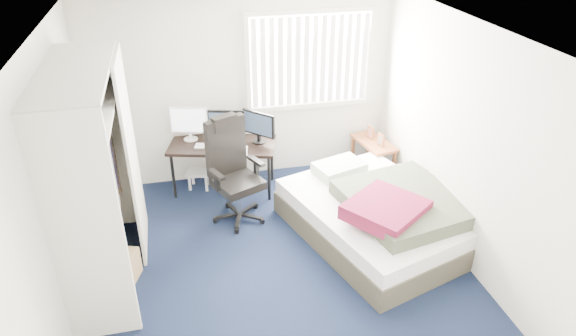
# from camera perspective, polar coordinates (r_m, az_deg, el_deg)

# --- Properties ---
(ground) EXTENTS (4.20, 4.20, 0.00)m
(ground) POSITION_cam_1_polar(r_m,az_deg,el_deg) (5.65, -1.31, -10.69)
(ground) COLOR black
(ground) RESTS_ON ground
(room_shell) EXTENTS (4.20, 4.20, 4.20)m
(room_shell) POSITION_cam_1_polar(r_m,az_deg,el_deg) (4.83, -1.50, 3.25)
(room_shell) COLOR silver
(room_shell) RESTS_ON ground
(window_assembly) EXTENTS (1.72, 0.09, 1.32)m
(window_assembly) POSITION_cam_1_polar(r_m,az_deg,el_deg) (6.85, 2.47, 11.87)
(window_assembly) COLOR white
(window_assembly) RESTS_ON ground
(closet) EXTENTS (0.64, 1.84, 2.22)m
(closet) POSITION_cam_1_polar(r_m,az_deg,el_deg) (5.13, -20.72, 0.88)
(closet) COLOR beige
(closet) RESTS_ON ground
(desk) EXTENTS (1.48, 0.97, 1.13)m
(desk) POSITION_cam_1_polar(r_m,az_deg,el_deg) (6.70, -7.26, 3.11)
(desk) COLOR black
(desk) RESTS_ON ground
(office_chair) EXTENTS (0.80, 0.80, 1.29)m
(office_chair) POSITION_cam_1_polar(r_m,az_deg,el_deg) (6.19, -6.02, -1.44)
(office_chair) COLOR black
(office_chair) RESTS_ON ground
(footstool) EXTENTS (0.37, 0.33, 0.25)m
(footstool) POSITION_cam_1_polar(r_m,az_deg,el_deg) (6.99, -9.86, -0.74)
(footstool) COLOR white
(footstool) RESTS_ON ground
(nightstand) EXTENTS (0.49, 0.77, 0.67)m
(nightstand) POSITION_cam_1_polar(r_m,az_deg,el_deg) (7.25, 9.50, 2.49)
(nightstand) COLOR brown
(nightstand) RESTS_ON ground
(bed) EXTENTS (2.12, 2.46, 0.69)m
(bed) POSITION_cam_1_polar(r_m,az_deg,el_deg) (6.00, 10.18, -5.12)
(bed) COLOR #3F3A2D
(bed) RESTS_ON ground
(pine_box) EXTENTS (0.49, 0.42, 0.31)m
(pine_box) POSITION_cam_1_polar(r_m,az_deg,el_deg) (5.67, -18.50, -10.33)
(pine_box) COLOR #A48052
(pine_box) RESTS_ON ground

